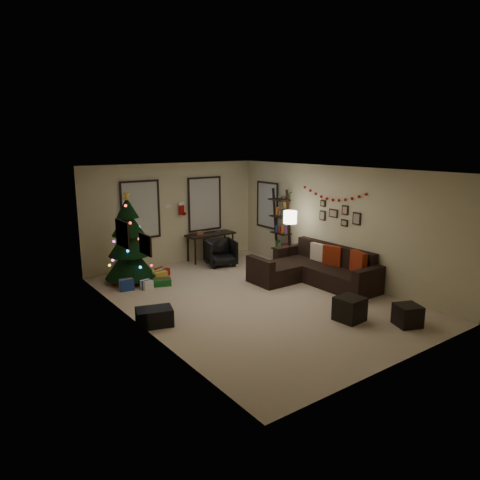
% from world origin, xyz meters
% --- Properties ---
extents(floor, '(7.00, 7.00, 0.00)m').
position_xyz_m(floor, '(0.00, 0.00, 0.00)').
color(floor, beige).
rests_on(floor, ground).
extents(ceiling, '(7.00, 7.00, 0.00)m').
position_xyz_m(ceiling, '(0.00, 0.00, 2.70)').
color(ceiling, white).
rests_on(ceiling, floor).
extents(wall_back, '(5.00, 0.00, 5.00)m').
position_xyz_m(wall_back, '(0.00, 3.50, 1.35)').
color(wall_back, beige).
rests_on(wall_back, floor).
extents(wall_front, '(5.00, 0.00, 5.00)m').
position_xyz_m(wall_front, '(0.00, -3.50, 1.35)').
color(wall_front, beige).
rests_on(wall_front, floor).
extents(wall_left, '(0.00, 7.00, 7.00)m').
position_xyz_m(wall_left, '(-2.50, 0.00, 1.35)').
color(wall_left, beige).
rests_on(wall_left, floor).
extents(wall_right, '(0.00, 7.00, 7.00)m').
position_xyz_m(wall_right, '(2.50, 0.00, 1.35)').
color(wall_right, beige).
rests_on(wall_right, floor).
extents(window_back_left, '(1.05, 0.06, 1.50)m').
position_xyz_m(window_back_left, '(-0.95, 3.47, 1.55)').
color(window_back_left, '#728CB2').
rests_on(window_back_left, wall_back).
extents(window_back_right, '(1.05, 0.06, 1.50)m').
position_xyz_m(window_back_right, '(0.95, 3.47, 1.55)').
color(window_back_right, '#728CB2').
rests_on(window_back_right, wall_back).
extents(window_right_wall, '(0.06, 0.90, 1.30)m').
position_xyz_m(window_right_wall, '(2.47, 2.55, 1.50)').
color(window_right_wall, '#728CB2').
rests_on(window_right_wall, wall_right).
extents(christmas_tree, '(1.17, 1.17, 2.18)m').
position_xyz_m(christmas_tree, '(-1.62, 2.64, 0.90)').
color(christmas_tree, black).
rests_on(christmas_tree, floor).
extents(presents, '(1.43, 1.01, 0.25)m').
position_xyz_m(presents, '(-1.28, 2.20, 0.10)').
color(presents, silver).
rests_on(presents, floor).
extents(sofa, '(1.87, 2.72, 0.87)m').
position_xyz_m(sofa, '(1.84, 0.07, 0.28)').
color(sofa, black).
rests_on(sofa, floor).
extents(pillow_red_a, '(0.29, 0.52, 0.50)m').
position_xyz_m(pillow_red_a, '(2.21, -0.93, 0.64)').
color(pillow_red_a, maroon).
rests_on(pillow_red_a, sofa).
extents(pillow_red_b, '(0.24, 0.48, 0.46)m').
position_xyz_m(pillow_red_b, '(2.21, -0.17, 0.64)').
color(pillow_red_b, maroon).
rests_on(pillow_red_b, sofa).
extents(pillow_cream, '(0.13, 0.42, 0.42)m').
position_xyz_m(pillow_cream, '(2.21, 0.29, 0.63)').
color(pillow_cream, beige).
rests_on(pillow_cream, sofa).
extents(ottoman_near, '(0.50, 0.50, 0.45)m').
position_xyz_m(ottoman_near, '(0.75, -1.97, 0.22)').
color(ottoman_near, black).
rests_on(ottoman_near, floor).
extents(ottoman_far, '(0.54, 0.54, 0.39)m').
position_xyz_m(ottoman_far, '(1.40, -2.75, 0.20)').
color(ottoman_far, black).
rests_on(ottoman_far, floor).
extents(desk, '(1.39, 0.50, 0.75)m').
position_xyz_m(desk, '(0.98, 3.22, 0.66)').
color(desk, black).
rests_on(desk, floor).
extents(desk_chair, '(0.83, 0.80, 0.71)m').
position_xyz_m(desk_chair, '(0.88, 2.57, 0.35)').
color(desk_chair, black).
rests_on(desk_chair, floor).
extents(bookshelf, '(0.30, 0.59, 2.04)m').
position_xyz_m(bookshelf, '(2.30, 1.75, 0.98)').
color(bookshelf, black).
rests_on(bookshelf, floor).
extents(potted_plant, '(0.62, 0.61, 0.52)m').
position_xyz_m(potted_plant, '(2.30, 1.61, 1.82)').
color(potted_plant, '#4C4C4C').
rests_on(potted_plant, bookshelf).
extents(floor_lamp, '(0.33, 0.33, 1.57)m').
position_xyz_m(floor_lamp, '(1.95, 1.03, 1.31)').
color(floor_lamp, black).
rests_on(floor_lamp, floor).
extents(art_map, '(0.04, 0.60, 0.50)m').
position_xyz_m(art_map, '(-2.48, 0.76, 1.58)').
color(art_map, black).
rests_on(art_map, wall_left).
extents(art_abstract, '(0.04, 0.45, 0.35)m').
position_xyz_m(art_abstract, '(-2.48, -0.26, 1.56)').
color(art_abstract, black).
rests_on(art_abstract, wall_left).
extents(gallery, '(0.03, 1.25, 0.54)m').
position_xyz_m(gallery, '(2.48, -0.07, 1.57)').
color(gallery, black).
rests_on(gallery, wall_right).
extents(garland, '(0.08, 1.90, 0.30)m').
position_xyz_m(garland, '(2.45, 0.11, 2.02)').
color(garland, '#A5140C').
rests_on(garland, wall_right).
extents(stocking_left, '(0.20, 0.05, 0.36)m').
position_xyz_m(stocking_left, '(-0.14, 3.52, 1.45)').
color(stocking_left, '#990F0C').
rests_on(stocking_left, wall_back).
extents(stocking_right, '(0.20, 0.05, 0.36)m').
position_xyz_m(stocking_right, '(0.19, 3.38, 1.50)').
color(stocking_right, '#990F0C').
rests_on(stocking_right, wall_back).
extents(storage_bin, '(0.74, 0.59, 0.32)m').
position_xyz_m(storage_bin, '(-2.29, -0.07, 0.16)').
color(storage_bin, black).
rests_on(storage_bin, floor).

